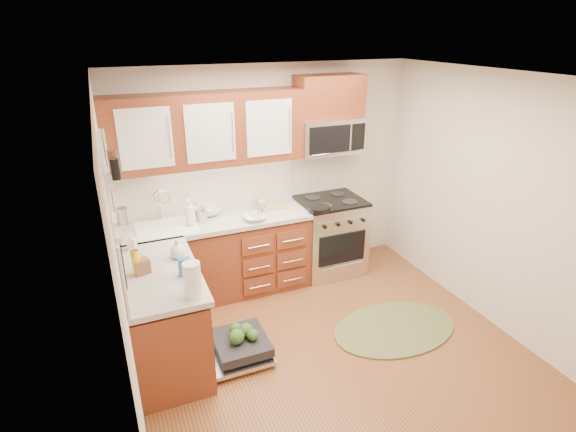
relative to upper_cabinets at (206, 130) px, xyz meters
name	(u,v)px	position (x,y,z in m)	size (l,w,h in m)	color
floor	(334,352)	(0.73, -1.57, -1.88)	(3.50, 3.50, 0.00)	brown
ceiling	(347,79)	(0.73, -1.57, 0.62)	(3.50, 3.50, 0.00)	white
wall_back	(268,175)	(0.73, 0.18, -0.62)	(3.50, 0.04, 2.50)	beige
wall_front	(505,368)	(0.73, -3.33, -0.62)	(3.50, 0.04, 2.50)	beige
wall_left	(120,274)	(-1.02, -1.57, -0.62)	(0.04, 3.50, 2.50)	beige
wall_right	(497,204)	(2.48, -1.57, -0.62)	(0.04, 3.50, 2.50)	beige
base_cabinet_back	(218,259)	(0.00, -0.12, -1.45)	(2.05, 0.60, 0.85)	maroon
base_cabinet_left	(165,320)	(-0.72, -1.05, -1.45)	(0.60, 1.25, 0.85)	maroon
countertop_back	(216,221)	(0.00, -0.14, -0.97)	(2.07, 0.64, 0.05)	#A39C95
countertop_left	(160,273)	(-0.71, -1.05, -0.97)	(0.64, 1.27, 0.05)	#A39C95
backsplash_back	(207,186)	(0.00, 0.16, -0.67)	(2.05, 0.02, 0.57)	beige
backsplash_left	(119,247)	(-1.01, -1.05, -0.67)	(0.02, 1.25, 0.57)	beige
upper_cabinets	(206,130)	(0.00, 0.00, 0.00)	(2.05, 0.35, 0.75)	maroon
cabinet_over_mw	(329,96)	(1.41, 0.00, 0.26)	(0.76, 0.35, 0.47)	maroon
range	(330,236)	(1.41, -0.15, -1.40)	(0.76, 0.64, 0.95)	silver
microwave	(329,135)	(1.41, -0.02, -0.18)	(0.76, 0.38, 0.40)	silver
sink	(168,238)	(-0.52, -0.16, -1.07)	(0.62, 0.50, 0.26)	white
dishwasher	(237,347)	(-0.13, -1.27, -1.77)	(0.70, 0.60, 0.20)	silver
window	(112,209)	(-1.01, -1.07, -0.32)	(0.03, 1.05, 1.05)	white
window_blind	(109,168)	(-0.98, -1.07, 0.00)	(0.02, 0.96, 0.40)	white
shelf_upper	(109,179)	(-0.99, -1.92, 0.17)	(0.04, 0.40, 0.03)	white
shelf_lower	(117,227)	(-0.99, -1.92, -0.12)	(0.04, 0.40, 0.03)	white
rug	(395,328)	(1.47, -1.50, -1.86)	(1.33, 0.86, 0.02)	#535F36
skillet	(319,209)	(1.12, -0.40, -0.90)	(0.25, 0.25, 0.05)	black
stock_pot	(258,211)	(0.46, -0.23, -0.89)	(0.19, 0.19, 0.11)	silver
cutting_board	(270,206)	(0.68, -0.02, -0.94)	(0.31, 0.20, 0.02)	tan
canister	(203,214)	(-0.14, -0.14, -0.87)	(0.10, 0.10, 0.16)	silver
paper_towel_roll	(192,280)	(-0.52, -1.55, -0.80)	(0.13, 0.13, 0.29)	white
mustard_bottle	(136,262)	(-0.90, -1.03, -0.84)	(0.07, 0.07, 0.22)	yellow
red_bottle	(136,262)	(-0.89, -1.03, -0.84)	(0.06, 0.06, 0.22)	#B02F0E
wooden_box	(142,267)	(-0.85, -1.03, -0.89)	(0.13, 0.09, 0.13)	brown
blue_carton	(185,267)	(-0.52, -1.21, -0.87)	(0.10, 0.06, 0.16)	#235AA4
bowl_a	(255,218)	(0.39, -0.32, -0.92)	(0.23, 0.23, 0.06)	#999999
bowl_b	(208,211)	(-0.04, 0.03, -0.90)	(0.30, 0.30, 0.09)	#999999
cup	(262,201)	(0.61, 0.07, -0.91)	(0.11, 0.11, 0.09)	#999999
soap_bottle_a	(190,212)	(-0.27, -0.19, -0.80)	(0.11, 0.11, 0.29)	#999999
soap_bottle_b	(131,241)	(-0.90, -0.54, -0.87)	(0.07, 0.08, 0.17)	#999999
soap_bottle_c	(178,249)	(-0.52, -0.87, -0.86)	(0.14, 0.14, 0.18)	#999999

